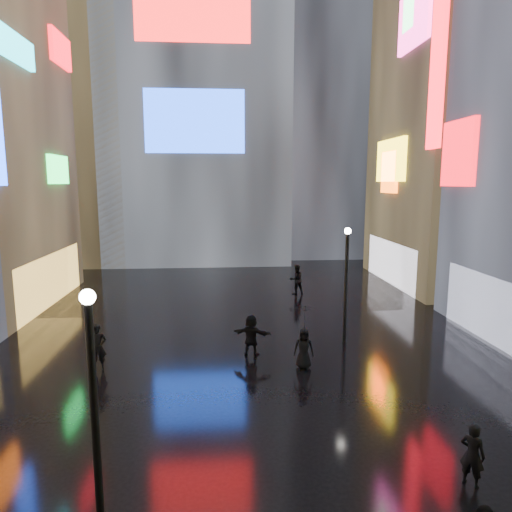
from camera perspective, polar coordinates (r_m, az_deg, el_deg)
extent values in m
plane|color=black|center=(22.42, -1.61, -9.41)|extent=(140.00, 140.00, 0.00)
cube|color=#FFC659|center=(29.57, -24.30, -2.65)|extent=(0.20, 10.00, 3.00)
cube|color=#17D143|center=(30.67, -23.50, 9.87)|extent=(0.25, 3.00, 1.71)
cube|color=#17C8DC|center=(26.57, -28.24, 22.22)|extent=(0.25, 4.84, 1.37)
cube|color=red|center=(33.46, -23.25, 22.60)|extent=(0.25, 3.32, 1.94)
cube|color=white|center=(22.61, 28.38, -6.41)|extent=(0.20, 9.00, 3.00)
cube|color=red|center=(25.35, 24.02, 11.65)|extent=(0.25, 2.99, 3.26)
cube|color=red|center=(28.71, 21.85, 22.37)|extent=(0.25, 1.40, 10.00)
cube|color=black|center=(36.22, 25.19, 19.26)|extent=(10.00, 12.00, 28.00)
cube|color=white|center=(33.97, 16.53, -0.77)|extent=(0.20, 9.00, 3.00)
cube|color=yellow|center=(33.74, 16.50, 11.39)|extent=(0.25, 4.92, 2.91)
cube|color=#E82E8D|center=(32.62, 19.19, 26.32)|extent=(0.25, 4.36, 3.46)
cube|color=#E84E0B|center=(33.83, 16.36, 10.00)|extent=(0.25, 2.63, 2.87)
cube|color=#17D143|center=(33.51, 18.76, 27.51)|extent=(0.25, 1.69, 2.90)
cube|color=black|center=(47.34, -7.41, 26.13)|extent=(16.00, 14.00, 42.00)
cube|color=#FF1414|center=(40.61, -7.98, 29.05)|extent=(9.00, 0.20, 6.00)
cube|color=#194CFF|center=(38.48, -7.67, 16.35)|extent=(8.00, 0.20, 5.00)
cube|color=black|center=(49.27, 7.89, 20.64)|extent=(12.00, 12.00, 34.00)
cube|color=black|center=(45.51, -21.86, 15.94)|extent=(10.00, 10.00, 26.00)
cylinder|color=black|center=(9.92, -19.45, -19.29)|extent=(0.16, 0.16, 5.00)
sphere|color=white|center=(9.01, -20.32, -4.83)|extent=(0.30, 0.30, 0.30)
cylinder|color=black|center=(20.74, 11.18, -3.93)|extent=(0.16, 0.16, 5.00)
sphere|color=white|center=(20.32, 11.40, 3.09)|extent=(0.30, 0.30, 0.30)
imported|color=black|center=(18.08, 5.99, -11.44)|extent=(0.86, 0.66, 1.59)
imported|color=black|center=(19.20, -0.60, -9.89)|extent=(1.69, 1.01, 1.74)
imported|color=black|center=(18.81, -19.18, -10.76)|extent=(0.74, 0.58, 1.79)
imported|color=black|center=(29.56, 5.07, -2.95)|extent=(1.07, 0.92, 1.90)
imported|color=black|center=(17.67, 6.06, -7.61)|extent=(1.45, 1.45, 0.94)
imported|color=black|center=(12.83, 25.43, -21.51)|extent=(0.66, 0.67, 1.56)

